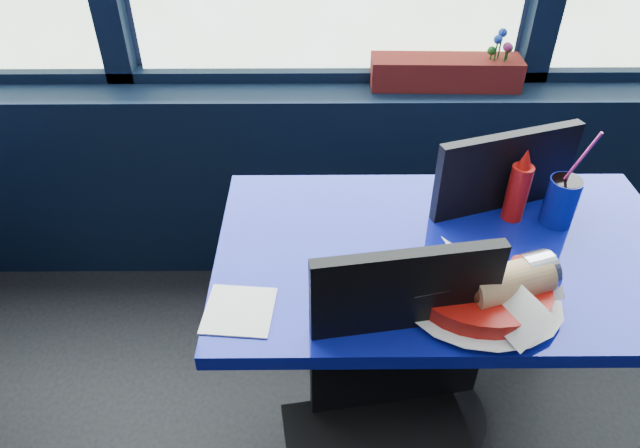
{
  "coord_description": "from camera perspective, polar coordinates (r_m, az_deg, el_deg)",
  "views": [
    {
      "loc": [
        -0.04,
        0.88,
        1.7
      ],
      "look_at": [
        -0.03,
        1.98,
        0.85
      ],
      "focal_mm": 32.0,
      "sensor_mm": 36.0,
      "label": 1
    }
  ],
  "objects": [
    {
      "name": "napkin",
      "position": [
        1.32,
        -8.09,
        -8.55
      ],
      "size": [
        0.17,
        0.17,
        0.0
      ],
      "primitive_type": "cube",
      "rotation": [
        0.0,
        0.0,
        -0.09
      ],
      "color": "white",
      "rests_on": "near_table"
    },
    {
      "name": "ketchup_bottle",
      "position": [
        1.61,
        19.21,
        3.36
      ],
      "size": [
        0.06,
        0.06,
        0.22
      ],
      "color": "#AD100B",
      "rests_on": "near_table"
    },
    {
      "name": "food_basket",
      "position": [
        1.34,
        16.42,
        -6.76
      ],
      "size": [
        0.33,
        0.33,
        0.12
      ],
      "rotation": [
        0.0,
        0.0,
        -0.11
      ],
      "color": "#AD100B",
      "rests_on": "near_table"
    },
    {
      "name": "planter_box",
      "position": [
        2.22,
        12.41,
        14.6
      ],
      "size": [
        0.55,
        0.15,
        0.11
      ],
      "primitive_type": "cube",
      "rotation": [
        0.0,
        0.0,
        -0.03
      ],
      "color": "maroon",
      "rests_on": "window_sill"
    },
    {
      "name": "chair_near_front",
      "position": [
        1.38,
        7.25,
        -19.21
      ],
      "size": [
        0.49,
        0.5,
        0.96
      ],
      "rotation": [
        0.0,
        0.0,
        0.15
      ],
      "color": "black",
      "rests_on": "ground"
    },
    {
      "name": "chair_near_back",
      "position": [
        1.91,
        16.6,
        -0.65
      ],
      "size": [
        0.56,
        0.56,
        0.98
      ],
      "rotation": [
        0.0,
        0.0,
        3.47
      ],
      "color": "black",
      "rests_on": "ground"
    },
    {
      "name": "flower_vase",
      "position": [
        2.25,
        17.24,
        14.37
      ],
      "size": [
        0.13,
        0.14,
        0.22
      ],
      "rotation": [
        0.0,
        0.0,
        -0.35
      ],
      "color": "silver",
      "rests_on": "window_sill"
    },
    {
      "name": "near_table",
      "position": [
        1.63,
        11.95,
        -7.31
      ],
      "size": [
        1.2,
        0.7,
        0.75
      ],
      "color": "black",
      "rests_on": "ground"
    },
    {
      "name": "soda_cup",
      "position": [
        1.65,
        22.97,
        2.19
      ],
      "size": [
        0.09,
        0.09,
        0.29
      ],
      "rotation": [
        0.0,
        0.0,
        0.41
      ],
      "color": "navy",
      "rests_on": "near_table"
    },
    {
      "name": "window_sill",
      "position": [
        2.38,
        0.68,
        4.64
      ],
      "size": [
        5.0,
        0.26,
        0.8
      ],
      "primitive_type": "cube",
      "color": "black",
      "rests_on": "ground"
    }
  ]
}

